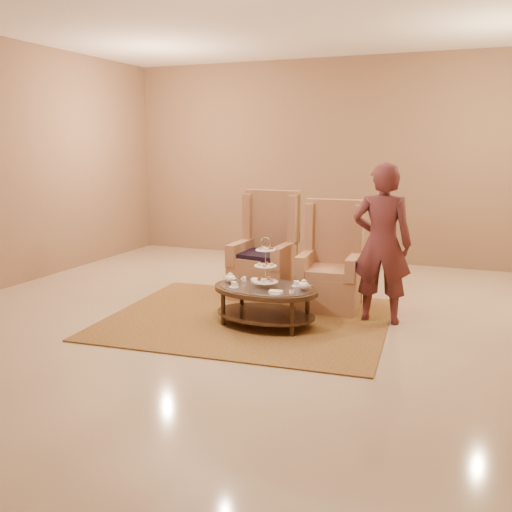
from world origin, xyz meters
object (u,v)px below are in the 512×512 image
at_px(armchair_right, 331,272).
at_px(person, 382,244).
at_px(armchair_left, 266,261).
at_px(tea_table, 265,294).

bearing_deg(armchair_right, person, -33.69).
xyz_separation_m(armchair_left, armchair_right, (0.97, -0.25, -0.03)).
xyz_separation_m(armchair_left, person, (1.66, -0.63, 0.44)).
bearing_deg(person, armchair_right, -33.98).
distance_m(armchair_left, armchair_right, 1.00).
xyz_separation_m(tea_table, person, (1.17, 0.65, 0.55)).
relative_size(tea_table, armchair_left, 0.91).
height_order(armchair_left, person, person).
distance_m(armchair_right, person, 0.91).
bearing_deg(armchair_right, armchair_left, 161.57).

